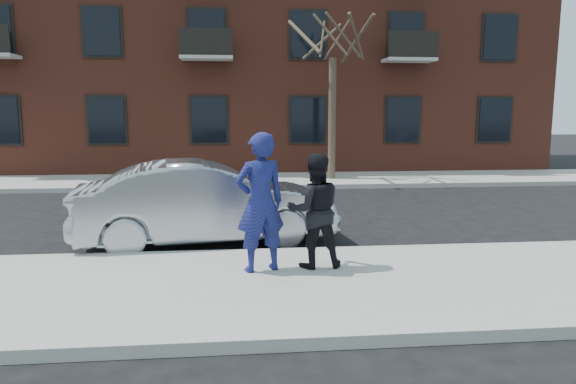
{
  "coord_description": "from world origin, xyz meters",
  "views": [
    {
      "loc": [
        1.19,
        -6.99,
        2.46
      ],
      "look_at": [
        1.91,
        0.4,
        1.32
      ],
      "focal_mm": 32.0,
      "sensor_mm": 36.0,
      "label": 1
    }
  ],
  "objects": [
    {
      "name": "far_curb",
      "position": [
        0.0,
        9.45,
        0.07
      ],
      "size": [
        50.0,
        0.1,
        0.15
      ],
      "primitive_type": "cube",
      "color": "#999691",
      "rests_on": "ground"
    },
    {
      "name": "silver_sedan",
      "position": [
        0.58,
        2.62,
        0.79
      ],
      "size": [
        4.99,
        2.41,
        1.58
      ],
      "primitive_type": "imported",
      "rotation": [
        0.0,
        0.0,
        1.73
      ],
      "color": "#999BA3",
      "rests_on": "ground"
    },
    {
      "name": "man_hoodie",
      "position": [
        1.5,
        0.37,
        1.17
      ],
      "size": [
        0.86,
        0.7,
        2.05
      ],
      "rotation": [
        0.0,
        0.0,
        3.46
      ],
      "color": "navy",
      "rests_on": "near_sidewalk"
    },
    {
      "name": "near_curb",
      "position": [
        0.0,
        1.55,
        0.07
      ],
      "size": [
        50.0,
        0.1,
        0.15
      ],
      "primitive_type": "cube",
      "color": "#999691",
      "rests_on": "ground"
    },
    {
      "name": "far_sidewalk",
      "position": [
        0.0,
        11.25,
        0.07
      ],
      "size": [
        50.0,
        3.5,
        0.15
      ],
      "primitive_type": "cube",
      "color": "gray",
      "rests_on": "ground"
    },
    {
      "name": "ground",
      "position": [
        0.0,
        0.0,
        0.0
      ],
      "size": [
        100.0,
        100.0,
        0.0
      ],
      "primitive_type": "plane",
      "color": "black",
      "rests_on": "ground"
    },
    {
      "name": "man_peacoat",
      "position": [
        2.32,
        0.5,
        1.01
      ],
      "size": [
        0.87,
        0.7,
        1.73
      ],
      "rotation": [
        0.0,
        0.0,
        3.2
      ],
      "color": "black",
      "rests_on": "near_sidewalk"
    },
    {
      "name": "near_sidewalk",
      "position": [
        0.0,
        -0.25,
        0.07
      ],
      "size": [
        50.0,
        3.5,
        0.15
      ],
      "primitive_type": "cube",
      "color": "gray",
      "rests_on": "ground"
    },
    {
      "name": "apartment_building",
      "position": [
        2.0,
        18.0,
        6.16
      ],
      "size": [
        24.3,
        10.3,
        12.3
      ],
      "color": "maroon",
      "rests_on": "ground"
    },
    {
      "name": "street_tree",
      "position": [
        4.5,
        11.0,
        5.52
      ],
      "size": [
        3.6,
        3.6,
        6.8
      ],
      "color": "#3C2F23",
      "rests_on": "far_sidewalk"
    }
  ]
}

